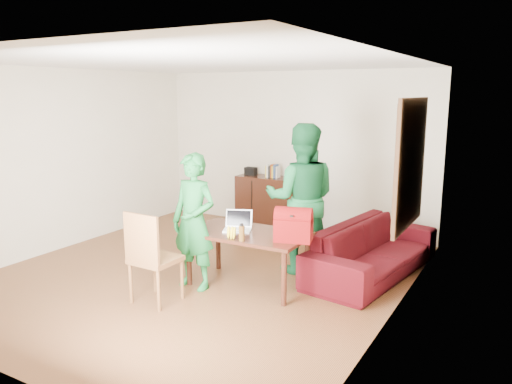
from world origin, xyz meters
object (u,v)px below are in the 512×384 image
Objects in this scene: laptop at (237,227)px; bottle at (242,232)px; sofa at (373,250)px; red_bag at (293,228)px; person_far at (301,198)px; chair at (155,275)px; table at (248,238)px; person_near at (194,222)px.

laptop is 1.97× the size of bottle.
red_bag is at bearing 163.22° from sofa.
sofa is at bearing 177.39° from person_far.
red_bag reaches higher than laptop.
chair reaches higher than laptop.
sofa is at bearing 17.66° from laptop.
table is at bearing 56.17° from chair.
person_near is at bearing 78.84° from chair.
bottle is at bearing 3.11° from person_near.
person_far reaches higher than red_bag.
laptop is 0.43m from bottle.
person_near is 3.94× the size of red_bag.
chair is (-0.67, -0.94, -0.29)m from table.
red_bag is (0.64, -0.06, 0.24)m from table.
person_far is 4.99× the size of laptop.
table is 1.69m from sofa.
person_near is 1.21m from red_bag.
red_bag reaches higher than sofa.
laptop is at bearing 161.94° from red_bag.
bottle is (-0.21, -1.16, -0.20)m from person_far.
person_far reaches higher than laptop.
laptop is (-0.14, -0.02, 0.13)m from table.
red_bag is at bearing 35.60° from chair.
laptop is (0.52, 0.92, 0.42)m from chair.
person_near is at bearing 139.63° from sofa.
table is 0.75× the size of person_far.
sofa is (1.09, 1.49, -0.45)m from bottle.
red_bag is 1.43m from sofa.
table is at bearing 36.01° from person_near.
laptop reaches higher than sofa.
person_far is 9.82× the size of bottle.
chair is 0.54× the size of person_far.
person_far is (0.33, 0.82, 0.38)m from table.
person_far is at bearing 55.51° from person_near.
person_far is 0.93m from red_bag.
chair reaches higher than red_bag.
table is 3.51× the size of red_bag.
person_near is 0.73× the size of sofa.
table is 0.89× the size of person_near.
sofa is at bearing 42.35° from table.
bottle is 0.09× the size of sofa.
chair is 5.32× the size of bottle.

